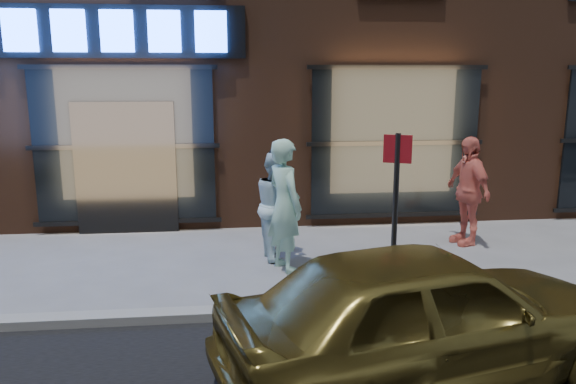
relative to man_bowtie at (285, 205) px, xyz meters
name	(u,v)px	position (x,y,z in m)	size (l,w,h in m)	color
ground	(74,325)	(-2.67, -1.65, -0.99)	(90.00, 90.00, 0.00)	slate
curb	(73,320)	(-2.67, -1.65, -0.93)	(60.00, 0.25, 0.12)	gray
man_bowtie	(285,205)	(0.00, 0.00, 0.00)	(0.72, 0.47, 1.98)	#B5EED0
man_cap	(277,205)	(-0.07, 0.57, -0.13)	(0.83, 0.65, 1.71)	white
passerby	(468,191)	(3.23, 0.96, -0.06)	(1.09, 0.45, 1.86)	#EB7460
gold_sedan	(427,314)	(1.02, -3.25, -0.30)	(1.62, 4.03, 1.37)	olive
sign_post	(395,202)	(1.26, -1.34, 0.33)	(0.33, 0.16, 2.18)	#262628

